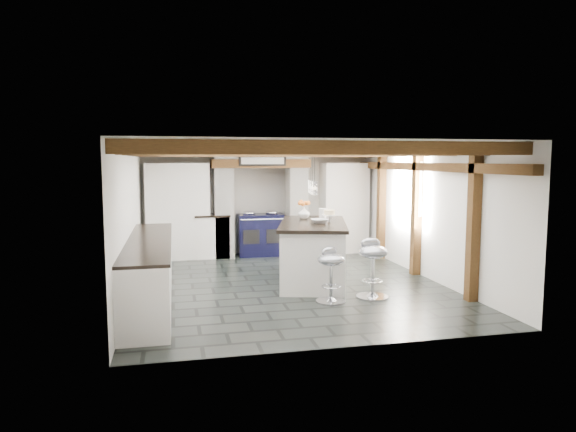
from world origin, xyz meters
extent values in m
plane|color=black|center=(0.00, 0.00, 0.00)|extent=(6.00, 6.00, 0.00)
plane|color=white|center=(0.00, 3.00, 1.15)|extent=(5.00, 0.00, 5.00)
plane|color=white|center=(-2.50, 0.00, 1.15)|extent=(0.00, 6.00, 6.00)
plane|color=white|center=(2.50, 0.00, 1.15)|extent=(0.00, 6.00, 6.00)
plane|color=white|center=(0.00, 0.00, 2.30)|extent=(6.00, 6.00, 0.00)
cube|color=white|center=(-0.80, 2.70, 0.95)|extent=(0.40, 0.60, 1.90)
cube|color=white|center=(0.80, 2.70, 0.95)|extent=(0.40, 0.60, 1.90)
cube|color=brown|center=(0.00, 2.70, 1.99)|extent=(2.10, 0.65, 0.18)
cube|color=white|center=(0.00, 2.70, 2.15)|extent=(2.00, 0.60, 0.31)
cube|color=black|center=(0.00, 2.38, 2.05)|extent=(1.00, 0.03, 0.22)
cube|color=silver|center=(0.00, 2.36, 2.05)|extent=(0.90, 0.01, 0.14)
cube|color=white|center=(-1.75, 2.70, 1.00)|extent=(1.30, 0.58, 2.00)
cube|color=white|center=(1.90, 2.70, 1.00)|extent=(1.00, 0.58, 2.00)
cube|color=white|center=(-2.20, -0.60, 0.44)|extent=(0.60, 3.80, 0.88)
cube|color=black|center=(-2.20, -0.60, 0.90)|extent=(0.64, 3.80, 0.04)
cube|color=white|center=(-1.05, 2.70, 0.44)|extent=(0.70, 0.60, 0.88)
cube|color=black|center=(-1.05, 2.70, 0.90)|extent=(0.74, 0.64, 0.04)
cube|color=brown|center=(2.42, 0.00, 1.95)|extent=(0.15, 5.80, 0.14)
plane|color=white|center=(2.48, 0.60, 1.55)|extent=(0.00, 0.90, 0.90)
cube|color=brown|center=(0.00, -2.60, 2.21)|extent=(5.00, 0.16, 0.16)
cube|color=brown|center=(0.00, -1.73, 2.21)|extent=(5.00, 0.16, 0.16)
cube|color=brown|center=(0.00, -0.87, 2.21)|extent=(5.00, 0.16, 0.16)
cube|color=brown|center=(0.00, 0.00, 2.21)|extent=(5.00, 0.16, 0.16)
cube|color=brown|center=(0.00, 0.87, 2.21)|extent=(5.00, 0.16, 0.16)
cube|color=brown|center=(0.00, 1.73, 2.21)|extent=(5.00, 0.16, 0.16)
cube|color=brown|center=(0.00, 2.60, 2.21)|extent=(5.00, 0.16, 0.16)
cube|color=brown|center=(2.42, -1.60, 1.15)|extent=(0.15, 0.15, 2.30)
cube|color=brown|center=(2.42, 0.20, 1.15)|extent=(0.15, 0.15, 2.30)
cube|color=brown|center=(2.42, 1.80, 1.15)|extent=(0.15, 0.15, 2.30)
cylinder|color=black|center=(0.45, -0.05, 1.93)|extent=(0.01, 0.01, 0.56)
cylinder|color=white|center=(0.45, -0.05, 1.60)|extent=(0.09, 0.09, 0.22)
cylinder|color=black|center=(0.50, 0.25, 1.93)|extent=(0.01, 0.01, 0.56)
cylinder|color=white|center=(0.50, 0.25, 1.60)|extent=(0.09, 0.09, 0.22)
cylinder|color=black|center=(0.55, 0.55, 1.93)|extent=(0.01, 0.01, 0.56)
cylinder|color=white|center=(0.55, 0.55, 1.60)|extent=(0.09, 0.09, 0.22)
cube|color=black|center=(0.00, 2.68, 0.45)|extent=(1.00, 0.60, 0.90)
ellipsoid|color=silver|center=(-0.25, 2.68, 0.93)|extent=(0.28, 0.28, 0.11)
ellipsoid|color=silver|center=(0.25, 2.68, 0.93)|extent=(0.28, 0.28, 0.11)
cylinder|color=silver|center=(0.00, 2.36, 0.82)|extent=(0.95, 0.03, 0.03)
cube|color=black|center=(-0.25, 2.38, 0.45)|extent=(0.35, 0.02, 0.30)
cube|color=black|center=(0.25, 2.38, 0.45)|extent=(0.35, 0.02, 0.30)
cube|color=white|center=(0.45, 0.03, 0.48)|extent=(1.49, 2.18, 0.97)
cube|color=black|center=(0.45, 0.03, 1.00)|extent=(1.60, 2.29, 0.06)
imported|color=white|center=(0.44, 0.61, 1.13)|extent=(0.25, 0.25, 0.21)
ellipsoid|color=orange|center=(0.44, 0.61, 1.30)|extent=(0.22, 0.22, 0.13)
cylinder|color=white|center=(0.71, 0.36, 1.12)|extent=(0.13, 0.13, 0.20)
imported|color=white|center=(0.53, -0.10, 1.06)|extent=(0.35, 0.35, 0.07)
cylinder|color=white|center=(0.73, 0.01, 1.08)|extent=(0.06, 0.06, 0.11)
cylinder|color=white|center=(0.73, 0.01, 1.14)|extent=(0.24, 0.24, 0.02)
cylinder|color=beige|center=(0.73, 0.01, 1.19)|extent=(0.19, 0.19, 0.08)
cylinder|color=silver|center=(1.05, -1.15, 0.02)|extent=(0.48, 0.48, 0.03)
cone|color=silver|center=(1.05, -1.15, 0.07)|extent=(0.22, 0.22, 0.09)
cylinder|color=silver|center=(1.05, -1.15, 0.36)|extent=(0.06, 0.06, 0.61)
torus|color=silver|center=(1.05, -1.15, 0.26)|extent=(0.31, 0.31, 0.02)
ellipsoid|color=#90949D|center=(1.05, -1.15, 0.70)|extent=(0.47, 0.47, 0.20)
ellipsoid|color=#90949D|center=(1.06, -1.04, 0.81)|extent=(0.32, 0.15, 0.17)
cylinder|color=silver|center=(0.37, -1.24, 0.01)|extent=(0.44, 0.44, 0.03)
cone|color=silver|center=(0.37, -1.24, 0.06)|extent=(0.20, 0.20, 0.08)
cylinder|color=silver|center=(0.37, -1.24, 0.33)|extent=(0.05, 0.05, 0.55)
torus|color=silver|center=(0.37, -1.24, 0.24)|extent=(0.28, 0.28, 0.02)
ellipsoid|color=#90949D|center=(0.37, -1.24, 0.64)|extent=(0.52, 0.52, 0.18)
ellipsoid|color=#90949D|center=(0.33, -1.15, 0.73)|extent=(0.30, 0.21, 0.15)
camera|label=1|loc=(-1.83, -8.22, 2.07)|focal=32.00mm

